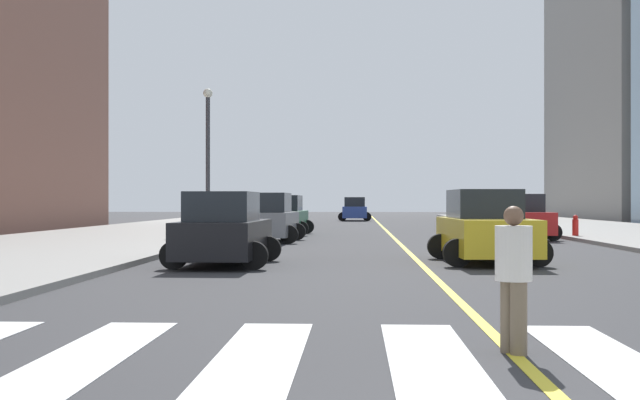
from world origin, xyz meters
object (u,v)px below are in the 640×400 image
object	(u,v)px
car_gray_nearest	(268,219)
car_yellow_fourth	(485,228)
car_blue_sixth	(355,210)
car_silver_seventh	(480,214)
street_lamp	(208,147)
fire_hydrant	(575,226)
car_black_third	(224,231)
pedestrian_crossing	(514,272)
car_red_fifth	(521,218)
car_green_second	(284,216)

from	to	relation	value
car_gray_nearest	car_yellow_fourth	distance (m)	12.14
car_gray_nearest	car_blue_sixth	world-z (taller)	car_gray_nearest
car_silver_seventh	street_lamp	xyz separation A→B (m)	(-13.66, -5.71, 3.26)
car_blue_sixth	car_silver_seventh	distance (m)	23.03
fire_hydrant	street_lamp	world-z (taller)	street_lamp
car_black_third	pedestrian_crossing	bearing A→B (deg)	-64.22
car_black_third	car_silver_seventh	distance (m)	24.29
car_silver_seventh	car_gray_nearest	bearing A→B (deg)	48.76
street_lamp	car_black_third	bearing A→B (deg)	-77.54
car_yellow_fourth	pedestrian_crossing	size ratio (longest dim) A/B	2.80
car_red_fifth	pedestrian_crossing	distance (m)	25.36
car_yellow_fourth	car_green_second	bearing A→B (deg)	-69.72
pedestrian_crossing	car_black_third	bearing A→B (deg)	-2.74
car_blue_sixth	car_gray_nearest	bearing A→B (deg)	-96.00
car_black_third	fire_hydrant	world-z (taller)	car_black_third
car_black_third	street_lamp	bearing A→B (deg)	103.57
car_green_second	car_yellow_fourth	distance (m)	17.77
car_yellow_fourth	street_lamp	world-z (taller)	street_lamp
car_silver_seventh	car_green_second	bearing A→B (deg)	25.82
street_lamp	car_yellow_fourth	bearing A→B (deg)	-55.58
car_red_fifth	car_blue_sixth	distance (m)	31.16
car_green_second	fire_hydrant	world-z (taller)	car_green_second
street_lamp	pedestrian_crossing	bearing A→B (deg)	-72.44
car_blue_sixth	fire_hydrant	xyz separation A→B (m)	(9.53, -30.15, -0.33)
car_black_third	fire_hydrant	bearing A→B (deg)	48.66
car_yellow_fourth	street_lamp	xyz separation A→B (m)	(-10.42, 15.20, 3.29)
car_red_fifth	street_lamp	world-z (taller)	street_lamp
street_lamp	car_green_second	bearing A→B (deg)	18.39
car_black_third	street_lamp	distance (m)	17.13
car_silver_seventh	fire_hydrant	size ratio (longest dim) A/B	5.14
car_black_third	fire_hydrant	xyz separation A→B (m)	(12.78, 13.97, -0.29)
car_silver_seventh	fire_hydrant	xyz separation A→B (m)	(2.75, -8.15, -0.36)
car_green_second	car_silver_seventh	world-z (taller)	car_silver_seventh
car_blue_sixth	pedestrian_crossing	distance (m)	55.13
car_gray_nearest	car_yellow_fourth	bearing A→B (deg)	-52.81
car_gray_nearest	car_black_third	bearing A→B (deg)	-86.92
car_green_second	street_lamp	distance (m)	4.95
car_green_second	car_silver_seventh	distance (m)	11.14
car_blue_sixth	street_lamp	bearing A→B (deg)	-104.02
car_silver_seventh	pedestrian_crossing	xyz separation A→B (m)	(-5.00, -33.09, -0.07)
car_gray_nearest	car_green_second	size ratio (longest dim) A/B	1.02
car_blue_sixth	street_lamp	distance (m)	28.75
car_blue_sixth	car_yellow_fourth	bearing A→B (deg)	-85.37
car_blue_sixth	fire_hydrant	bearing A→B (deg)	-72.55
car_red_fifth	pedestrian_crossing	bearing A→B (deg)	77.25
car_black_third	car_blue_sixth	distance (m)	44.24
car_red_fifth	fire_hydrant	world-z (taller)	car_red_fifth
fire_hydrant	car_red_fifth	bearing A→B (deg)	-175.94
car_blue_sixth	street_lamp	world-z (taller)	street_lamp
car_silver_seventh	fire_hydrant	distance (m)	8.60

